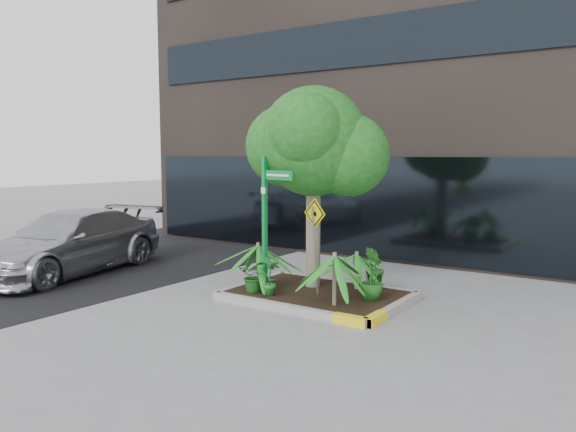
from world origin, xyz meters
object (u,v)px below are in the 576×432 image
Objects in this scene: street_sign_post at (269,212)px; tree at (314,142)px; parked_car at (69,242)px; cattle_sign at (315,230)px.

tree is at bearing 77.55° from street_sign_post.
parked_car is 5.42m from street_sign_post.
cattle_sign is (6.14, 0.92, 0.66)m from parked_car.
tree reaches higher than street_sign_post.
street_sign_post is at bearing -3.76° from parked_car.
street_sign_post is at bearing -145.48° from cattle_sign.
street_sign_post reaches higher than parked_car.
cattle_sign reaches higher than parked_car.
tree reaches higher than parked_car.
tree reaches higher than cattle_sign.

